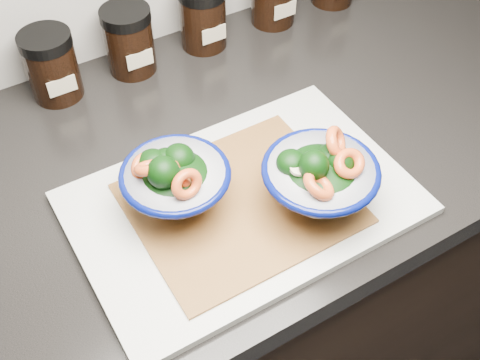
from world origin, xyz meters
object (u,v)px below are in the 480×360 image
bowl_right (320,179)px  spice_jar_a (52,66)px  spice_jar_b (129,40)px  cutting_board (243,203)px  bowl_left (175,182)px  spice_jar_c (203,16)px

bowl_right → spice_jar_a: (-0.21, 0.41, -0.01)m
spice_jar_a → spice_jar_b: same height
spice_jar_b → cutting_board: bearing=-89.6°
bowl_left → spice_jar_c: bearing=56.2°
cutting_board → spice_jar_a: size_ratio=3.98×
cutting_board → spice_jar_a: bearing=110.6°
spice_jar_a → spice_jar_b: size_ratio=1.00×
bowl_left → spice_jar_a: bearing=99.4°
bowl_right → spice_jar_b: size_ratio=1.35×
bowl_right → bowl_left: bearing=150.0°
bowl_right → spice_jar_a: bearing=117.3°
bowl_left → spice_jar_b: (0.08, 0.32, -0.00)m
spice_jar_b → spice_jar_c: size_ratio=1.00×
cutting_board → bowl_right: bearing=-36.0°
bowl_right → spice_jar_c: (0.05, 0.41, -0.01)m
cutting_board → bowl_left: size_ratio=3.15×
spice_jar_a → spice_jar_b: 0.13m
bowl_left → spice_jar_a: (-0.05, 0.32, -0.00)m
bowl_right → spice_jar_c: bowl_right is taller
bowl_right → spice_jar_a: 0.47m
bowl_right → spice_jar_b: (-0.08, 0.41, -0.01)m
cutting_board → bowl_right: bowl_right is taller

